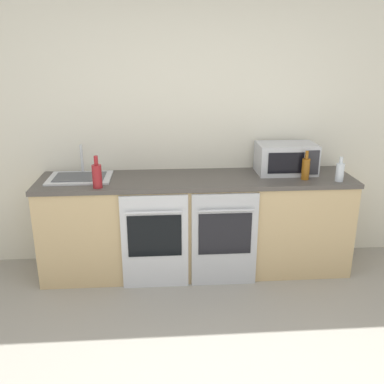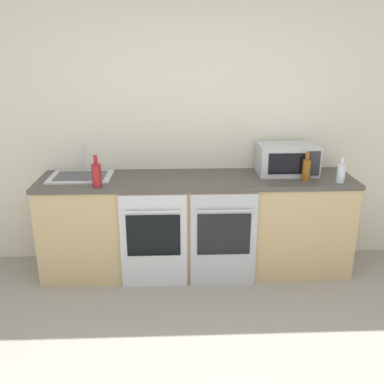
{
  "view_description": "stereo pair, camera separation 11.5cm",
  "coord_description": "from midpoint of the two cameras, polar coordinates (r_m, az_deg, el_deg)",
  "views": [
    {
      "loc": [
        -0.31,
        -1.79,
        2.0
      ],
      "look_at": [
        -0.04,
        1.85,
        0.77
      ],
      "focal_mm": 40.0,
      "sensor_mm": 36.0,
      "label": 1
    },
    {
      "loc": [
        -0.19,
        -1.79,
        2.0
      ],
      "look_at": [
        -0.04,
        1.85,
        0.77
      ],
      "focal_mm": 40.0,
      "sensor_mm": 36.0,
      "label": 2
    }
  ],
  "objects": [
    {
      "name": "oven_right",
      "position": [
        3.71,
        5.12,
        -6.41
      ],
      "size": [
        0.57,
        0.06,
        0.85
      ],
      "color": "#B7BABF",
      "rests_on": "ground_plane"
    },
    {
      "name": "bottle_amber",
      "position": [
        3.85,
        15.84,
        2.94
      ],
      "size": [
        0.07,
        0.07,
        0.26
      ],
      "color": "#8C5114",
      "rests_on": "counter_back"
    },
    {
      "name": "wall_back",
      "position": [
        4.04,
        1.22,
        8.7
      ],
      "size": [
        10.0,
        0.06,
        2.6
      ],
      "color": "silver",
      "rests_on": "ground_plane"
    },
    {
      "name": "sink",
      "position": [
        3.92,
        -13.79,
        2.09
      ],
      "size": [
        0.55,
        0.4,
        0.27
      ],
      "color": "silver",
      "rests_on": "counter_back"
    },
    {
      "name": "bottle_red",
      "position": [
        3.6,
        -11.71,
        2.3
      ],
      "size": [
        0.08,
        0.08,
        0.27
      ],
      "color": "maroon",
      "rests_on": "counter_back"
    },
    {
      "name": "microwave",
      "position": [
        4.01,
        13.37,
        4.3
      ],
      "size": [
        0.53,
        0.34,
        0.27
      ],
      "color": "#B7BABF",
      "rests_on": "counter_back"
    },
    {
      "name": "bottle_clear",
      "position": [
        3.88,
        20.05,
        2.4
      ],
      "size": [
        0.07,
        0.07,
        0.22
      ],
      "color": "silver",
      "rests_on": "counter_back"
    },
    {
      "name": "oven_left",
      "position": [
        3.68,
        -4.23,
        -6.58
      ],
      "size": [
        0.57,
        0.06,
        0.85
      ],
      "color": "silver",
      "rests_on": "ground_plane"
    },
    {
      "name": "counter_back",
      "position": [
        3.96,
        1.43,
        -4.31
      ],
      "size": [
        2.8,
        0.62,
        0.9
      ],
      "color": "tan",
      "rests_on": "ground_plane"
    }
  ]
}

